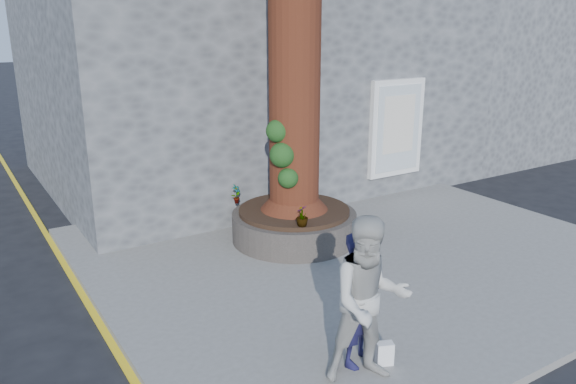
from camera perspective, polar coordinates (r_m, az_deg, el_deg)
ground at (r=8.68m, az=3.38°, el=-10.69°), size 120.00×120.00×0.00m
pavement at (r=10.20m, az=7.01°, el=-6.04°), size 9.00×8.00×0.12m
yellow_line at (r=8.40m, az=-18.59°, el=-12.61°), size 0.10×30.00×0.01m
stone_shop at (r=15.17m, az=-4.73°, el=13.61°), size 10.30×8.30×6.30m
neighbour_shop at (r=20.17m, az=16.43°, el=13.35°), size 6.00×8.00×6.00m
planter at (r=10.44m, az=0.62°, el=-3.29°), size 2.30×2.30×0.60m
man at (r=6.66m, az=7.36°, el=-10.79°), size 0.70×0.60×1.64m
woman at (r=6.32m, az=8.28°, el=-10.88°), size 1.15×1.04×1.93m
shopping_bag at (r=6.99m, az=9.78°, el=-15.86°), size 0.23×0.19×0.28m
plant_a at (r=10.63m, az=-5.27°, el=-0.19°), size 0.23×0.20×0.37m
plant_b at (r=11.06m, az=-0.95°, el=0.60°), size 0.29×0.29×0.38m
plant_c at (r=9.40m, az=1.45°, el=-2.44°), size 0.27×0.27×0.36m
plant_d at (r=11.33m, az=1.57°, el=0.86°), size 0.38×0.39×0.33m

